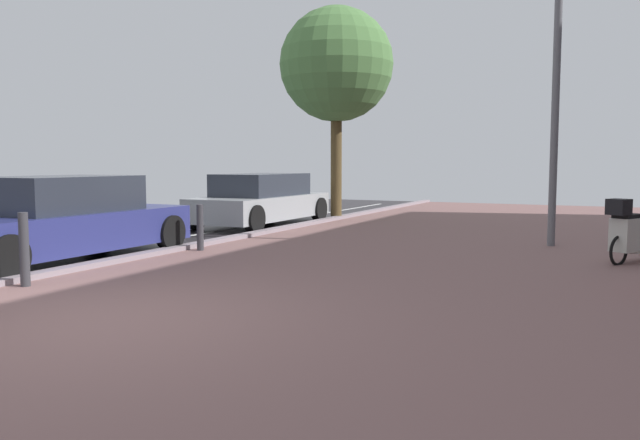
{
  "coord_description": "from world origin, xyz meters",
  "views": [
    {
      "loc": [
        4.72,
        -4.55,
        1.55
      ],
      "look_at": [
        1.72,
        1.69,
        0.93
      ],
      "focal_mm": 35.95,
      "sensor_mm": 36.0,
      "label": 1
    }
  ],
  "objects_px": {
    "scooter_near": "(632,233)",
    "bollard_near": "(24,249)",
    "parked_car_near": "(60,221)",
    "bollard_far": "(200,227)",
    "parked_car_far": "(261,200)",
    "street_tree": "(336,65)",
    "lamp_post": "(557,49)"
  },
  "relations": [
    {
      "from": "parked_car_near",
      "to": "lamp_post",
      "type": "xyz_separation_m",
      "value": [
        6.91,
        5.16,
        2.98
      ]
    },
    {
      "from": "parked_car_near",
      "to": "bollard_far",
      "type": "relative_size",
      "value": 5.37
    },
    {
      "from": "parked_car_far",
      "to": "street_tree",
      "type": "xyz_separation_m",
      "value": [
        0.91,
        2.49,
        3.56
      ]
    },
    {
      "from": "scooter_near",
      "to": "parked_car_far",
      "type": "relative_size",
      "value": 0.35
    },
    {
      "from": "scooter_near",
      "to": "bollard_far",
      "type": "relative_size",
      "value": 1.85
    },
    {
      "from": "lamp_post",
      "to": "street_tree",
      "type": "distance_m",
      "value": 7.01
    },
    {
      "from": "parked_car_far",
      "to": "street_tree",
      "type": "distance_m",
      "value": 4.43
    },
    {
      "from": "lamp_post",
      "to": "street_tree",
      "type": "height_order",
      "value": "lamp_post"
    },
    {
      "from": "parked_car_near",
      "to": "parked_car_far",
      "type": "distance_m",
      "value": 6.26
    },
    {
      "from": "parked_car_near",
      "to": "parked_car_far",
      "type": "bearing_deg",
      "value": 90.0
    },
    {
      "from": "parked_car_near",
      "to": "street_tree",
      "type": "relative_size",
      "value": 0.76
    },
    {
      "from": "scooter_near",
      "to": "street_tree",
      "type": "xyz_separation_m",
      "value": [
        -7.34,
        5.16,
        3.71
      ]
    },
    {
      "from": "scooter_near",
      "to": "parked_car_near",
      "type": "distance_m",
      "value": 9.0
    },
    {
      "from": "parked_car_far",
      "to": "bollard_far",
      "type": "relative_size",
      "value": 5.28
    },
    {
      "from": "parked_car_far",
      "to": "bollard_near",
      "type": "xyz_separation_m",
      "value": [
        1.39,
        -8.08,
        -0.15
      ]
    },
    {
      "from": "lamp_post",
      "to": "bollard_far",
      "type": "height_order",
      "value": "lamp_post"
    },
    {
      "from": "parked_car_near",
      "to": "bollard_near",
      "type": "height_order",
      "value": "parked_car_near"
    },
    {
      "from": "bollard_near",
      "to": "scooter_near",
      "type": "bearing_deg",
      "value": 38.24
    },
    {
      "from": "street_tree",
      "to": "bollard_far",
      "type": "bearing_deg",
      "value": -86.03
    },
    {
      "from": "scooter_near",
      "to": "parked_car_near",
      "type": "xyz_separation_m",
      "value": [
        -8.25,
        -3.58,
        0.17
      ]
    },
    {
      "from": "bollard_near",
      "to": "bollard_far",
      "type": "bearing_deg",
      "value": 90.0
    },
    {
      "from": "parked_car_near",
      "to": "bollard_far",
      "type": "height_order",
      "value": "parked_car_near"
    },
    {
      "from": "parked_car_near",
      "to": "bollard_far",
      "type": "bearing_deg",
      "value": 52.83
    },
    {
      "from": "scooter_near",
      "to": "bollard_near",
      "type": "xyz_separation_m",
      "value": [
        -6.86,
        -5.41,
        0.01
      ]
    },
    {
      "from": "lamp_post",
      "to": "bollard_near",
      "type": "relative_size",
      "value": 7.02
    },
    {
      "from": "lamp_post",
      "to": "street_tree",
      "type": "bearing_deg",
      "value": 149.21
    },
    {
      "from": "parked_car_far",
      "to": "bollard_far",
      "type": "xyz_separation_m",
      "value": [
        1.39,
        -4.43,
        -0.21
      ]
    },
    {
      "from": "parked_car_near",
      "to": "scooter_near",
      "type": "bearing_deg",
      "value": 23.48
    },
    {
      "from": "scooter_near",
      "to": "street_tree",
      "type": "bearing_deg",
      "value": 144.92
    },
    {
      "from": "scooter_near",
      "to": "street_tree",
      "type": "distance_m",
      "value": 9.71
    },
    {
      "from": "parked_car_near",
      "to": "bollard_near",
      "type": "xyz_separation_m",
      "value": [
        1.39,
        -1.82,
        -0.16
      ]
    },
    {
      "from": "parked_car_far",
      "to": "lamp_post",
      "type": "bearing_deg",
      "value": -8.97
    }
  ]
}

